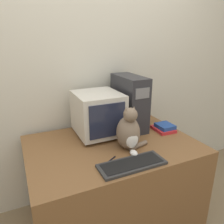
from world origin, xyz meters
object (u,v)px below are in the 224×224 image
Objects in this scene: book_stack at (164,128)px; crt_monitor at (98,114)px; cat at (129,132)px; pen at (109,161)px; computer_tower at (129,102)px; keyboard at (132,164)px.

crt_monitor is at bearing 163.03° from book_stack.
pen is at bearing -144.62° from cat.
keyboard is at bearing -117.07° from computer_tower.
computer_tower is 1.06× the size of keyboard.
pen is (-0.66, -0.27, -0.02)m from book_stack.
cat is at bearing -119.22° from computer_tower.
pen is (-0.12, 0.10, -0.01)m from keyboard.
computer_tower reaches higher than cat.
pen is at bearing 138.95° from keyboard.
cat is (0.09, 0.21, 0.13)m from keyboard.
computer_tower is at bearing 5.18° from crt_monitor.
keyboard is 1.33× the size of cat.
computer_tower is 3.52× the size of pen.
keyboard is (0.02, -0.54, -0.18)m from crt_monitor.
computer_tower is at bearing 141.22° from book_stack.
cat reaches higher than pen.
pen is (-0.10, -0.44, -0.19)m from crt_monitor.
pen is (-0.21, -0.11, -0.13)m from cat.
cat is 0.27m from pen.
crt_monitor reaches higher than keyboard.
cat is 1.66× the size of book_stack.
keyboard is at bearing -145.53° from book_stack.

